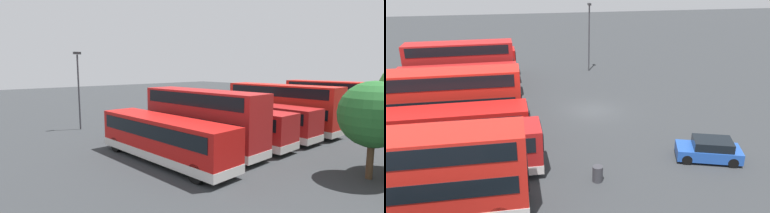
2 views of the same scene
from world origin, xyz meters
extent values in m
plane|color=#2D3033|center=(0.00, 0.00, 0.00)|extent=(140.00, 140.00, 0.00)
cube|color=red|center=(-12.54, 11.38, 2.45)|extent=(2.69, 10.21, 4.20)
cube|color=silver|center=(-12.54, 11.38, 0.62)|extent=(2.73, 10.25, 0.55)
cube|color=black|center=(-12.54, 11.38, 2.25)|extent=(2.74, 9.41, 0.90)
cube|color=black|center=(-12.54, 11.38, 3.95)|extent=(2.74, 9.41, 0.90)
cube|color=black|center=(-12.61, 6.27, 2.25)|extent=(2.25, 0.09, 1.10)
cylinder|color=black|center=(-11.46, 7.68, 0.55)|extent=(0.32, 1.10, 1.10)
cylinder|color=black|center=(-13.71, 7.71, 0.55)|extent=(0.32, 1.10, 1.10)
cylinder|color=black|center=(-11.36, 15.05, 0.55)|extent=(0.32, 1.10, 1.10)
cylinder|color=black|center=(-13.61, 15.08, 0.55)|extent=(0.32, 1.10, 1.10)
cube|color=#A51919|center=(-8.79, 11.16, 1.65)|extent=(2.57, 11.85, 2.60)
cube|color=silver|center=(-8.79, 11.16, 0.62)|extent=(2.61, 11.89, 0.55)
cube|color=black|center=(-8.79, 11.16, 2.25)|extent=(2.63, 11.05, 0.90)
cube|color=black|center=(-8.80, 5.21, 2.25)|extent=(2.25, 0.06, 1.10)
cylinder|color=black|center=(-7.67, 6.63, 0.55)|extent=(0.30, 1.10, 1.10)
cylinder|color=black|center=(-9.92, 6.64, 0.55)|extent=(0.30, 1.10, 1.10)
cylinder|color=black|center=(-7.65, 15.68, 0.55)|extent=(0.30, 1.10, 1.10)
cylinder|color=black|center=(-9.90, 15.69, 0.55)|extent=(0.30, 1.10, 1.10)
cube|color=#B71411|center=(-5.41, 10.94, 1.65)|extent=(2.60, 10.28, 2.60)
cube|color=silver|center=(-5.41, 10.94, 0.62)|extent=(2.64, 10.32, 0.55)
cube|color=black|center=(-5.41, 10.94, 2.25)|extent=(2.65, 9.48, 0.90)
cube|color=black|center=(-5.39, 5.78, 2.25)|extent=(2.25, 0.07, 1.10)
cylinder|color=black|center=(-4.27, 7.21, 0.55)|extent=(0.31, 1.10, 1.10)
cylinder|color=black|center=(-6.52, 7.20, 0.55)|extent=(0.31, 1.10, 1.10)
cylinder|color=black|center=(-4.31, 14.68, 0.55)|extent=(0.31, 1.10, 1.10)
cylinder|color=black|center=(-6.56, 14.67, 0.55)|extent=(0.31, 1.10, 1.10)
cube|color=red|center=(-1.65, 11.64, 2.45)|extent=(2.66, 11.12, 4.20)
cube|color=silver|center=(-1.65, 11.64, 0.62)|extent=(2.70, 11.16, 0.55)
cube|color=black|center=(-1.65, 11.64, 2.25)|extent=(2.71, 10.32, 0.90)
cube|color=black|center=(-1.65, 11.64, 3.95)|extent=(2.71, 10.32, 0.90)
cube|color=black|center=(-1.71, 6.06, 2.25)|extent=(2.25, 0.08, 1.10)
cylinder|color=black|center=(-0.57, 7.48, 0.55)|extent=(0.31, 1.10, 1.10)
cylinder|color=black|center=(-2.82, 7.50, 0.55)|extent=(0.31, 1.10, 1.10)
cylinder|color=black|center=(-0.49, 15.77, 0.55)|extent=(0.31, 1.10, 1.10)
cylinder|color=black|center=(-2.74, 15.80, 0.55)|extent=(0.31, 1.10, 1.10)
cube|color=#A51919|center=(1.78, 11.74, 1.65)|extent=(2.79, 10.38, 2.60)
cube|color=silver|center=(1.78, 11.74, 0.62)|extent=(2.83, 10.43, 0.55)
cube|color=black|center=(1.78, 11.74, 2.25)|extent=(2.83, 9.59, 0.90)
cube|color=black|center=(1.66, 6.54, 2.25)|extent=(2.25, 0.11, 1.10)
cylinder|color=black|center=(2.81, 7.95, 0.55)|extent=(0.33, 1.11, 1.10)
cylinder|color=black|center=(0.56, 8.00, 0.55)|extent=(0.33, 1.11, 1.10)
cylinder|color=black|center=(2.99, 15.47, 0.55)|extent=(0.33, 1.11, 1.10)
cylinder|color=black|center=(0.74, 15.52, 0.55)|extent=(0.33, 1.11, 1.10)
cube|color=#A51919|center=(5.58, 11.46, 1.65)|extent=(2.69, 10.74, 2.60)
cube|color=silver|center=(5.58, 11.46, 0.62)|extent=(2.73, 10.78, 0.55)
cube|color=black|center=(5.58, 11.46, 2.25)|extent=(2.74, 9.94, 0.90)
cube|color=black|center=(5.65, 6.07, 2.25)|extent=(2.25, 0.09, 1.10)
cylinder|color=black|center=(6.76, 7.52, 0.55)|extent=(0.31, 1.10, 1.10)
cylinder|color=black|center=(4.51, 7.49, 0.55)|extent=(0.31, 1.10, 1.10)
cylinder|color=black|center=(6.65, 15.42, 0.55)|extent=(0.31, 1.10, 1.10)
cylinder|color=black|center=(4.40, 15.39, 0.55)|extent=(0.31, 1.10, 1.10)
cube|color=#A51919|center=(9.00, 11.54, 2.45)|extent=(2.77, 10.40, 4.20)
cube|color=silver|center=(9.00, 11.54, 0.62)|extent=(2.81, 10.44, 0.55)
cube|color=black|center=(9.00, 11.54, 2.25)|extent=(2.81, 9.60, 0.90)
cube|color=black|center=(9.00, 11.54, 3.95)|extent=(2.81, 9.60, 0.90)
cube|color=black|center=(9.11, 6.34, 2.25)|extent=(2.25, 0.11, 1.10)
cylinder|color=black|center=(10.20, 7.80, 0.55)|extent=(0.32, 1.11, 1.10)
cylinder|color=black|center=(7.95, 7.75, 0.55)|extent=(0.32, 1.11, 1.10)
cylinder|color=black|center=(10.04, 15.34, 0.55)|extent=(0.32, 1.11, 1.10)
cylinder|color=black|center=(7.79, 15.29, 0.55)|extent=(0.32, 1.11, 1.10)
cube|color=#B71411|center=(12.75, 11.75, 1.65)|extent=(2.78, 11.39, 2.60)
cube|color=silver|center=(12.75, 11.75, 0.62)|extent=(2.82, 11.43, 0.55)
cube|color=black|center=(12.75, 11.75, 2.25)|extent=(2.82, 10.59, 0.90)
cube|color=black|center=(12.87, 6.05, 2.25)|extent=(2.25, 0.11, 1.10)
cylinder|color=black|center=(13.96, 7.50, 0.55)|extent=(0.32, 1.11, 1.10)
cylinder|color=black|center=(11.71, 7.46, 0.55)|extent=(0.32, 1.11, 1.10)
cylinder|color=black|center=(13.79, 16.04, 0.55)|extent=(0.32, 1.11, 1.10)
cylinder|color=black|center=(11.54, 16.00, 0.55)|extent=(0.32, 1.11, 1.10)
cube|color=#595960|center=(-17.97, 11.33, 1.80)|extent=(3.70, 5.93, 2.80)
cube|color=black|center=(-18.83, 7.68, 1.50)|extent=(2.89, 2.52, 2.20)
cylinder|color=black|center=(-17.73, 7.42, 0.50)|extent=(0.50, 1.04, 1.00)
cylinder|color=black|center=(-19.93, 7.95, 0.50)|extent=(0.50, 1.04, 1.00)
cylinder|color=black|center=(-16.46, 12.77, 0.50)|extent=(0.50, 1.04, 1.00)
cylinder|color=black|center=(-18.66, 13.30, 0.50)|extent=(0.50, 1.04, 1.00)
cube|color=#1E479E|center=(-9.71, -5.23, 0.53)|extent=(3.00, 4.32, 0.70)
cube|color=black|center=(-9.78, -5.42, 1.15)|extent=(2.33, 2.77, 0.55)
cylinder|color=black|center=(-10.02, -3.68, 0.32)|extent=(0.42, 0.68, 0.64)
cylinder|color=black|center=(-8.50, -4.20, 0.32)|extent=(0.42, 0.68, 0.64)
cylinder|color=black|center=(-10.92, -6.27, 0.32)|extent=(0.42, 0.68, 0.64)
cylinder|color=black|center=(-9.41, -6.79, 0.32)|extent=(0.42, 0.68, 0.64)
cylinder|color=#38383D|center=(12.63, -2.41, 3.73)|extent=(0.16, 0.16, 7.46)
cube|color=#262628|center=(12.63, -2.41, 7.61)|extent=(0.70, 0.30, 0.24)
cylinder|color=#333338|center=(-10.83, 2.24, 0.47)|extent=(0.60, 0.60, 0.95)
cylinder|color=#4C3823|center=(6.08, 22.03, 1.18)|extent=(0.36, 0.36, 2.37)
sphere|color=#236028|center=(6.08, 22.03, 3.66)|extent=(3.70, 3.70, 3.70)
camera|label=1|loc=(24.50, 27.58, 6.22)|focal=28.46mm
camera|label=2|loc=(-28.63, 6.81, 11.60)|focal=34.58mm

